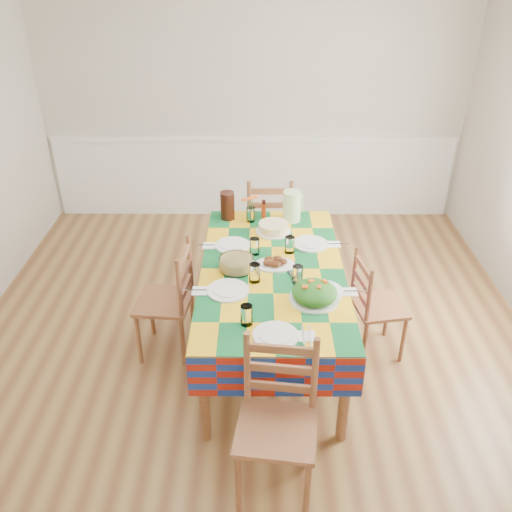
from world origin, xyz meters
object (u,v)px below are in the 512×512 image
at_px(chair_right, 374,306).
at_px(chair_near, 277,423).
at_px(tea_pitcher, 227,206).
at_px(dining_table, 272,278).
at_px(chair_left, 169,301).
at_px(chair_far, 269,225).
at_px(green_pitcher, 292,206).
at_px(meat_platter, 275,263).

bearing_deg(chair_right, chair_near, 137.63).
bearing_deg(tea_pitcher, dining_table, -66.02).
distance_m(tea_pitcher, chair_left, 0.99).
bearing_deg(dining_table, chair_near, -89.73).
bearing_deg(chair_far, green_pitcher, 112.31).
bearing_deg(meat_platter, dining_table, -112.85).
height_order(chair_near, chair_left, chair_near).
bearing_deg(chair_left, green_pitcher, 135.35).
xyz_separation_m(chair_near, chair_left, (-0.76, 1.19, -0.03)).
distance_m(tea_pitcher, chair_near, 2.06).
bearing_deg(chair_left, tea_pitcher, 159.16).
distance_m(dining_table, chair_near, 1.21).
height_order(green_pitcher, chair_near, green_pitcher).
height_order(dining_table, tea_pitcher, tea_pitcher).
height_order(dining_table, chair_right, chair_right).
bearing_deg(tea_pitcher, chair_far, 47.39).
xyz_separation_m(chair_near, chair_right, (0.75, 1.19, -0.07)).
height_order(green_pitcher, chair_left, green_pitcher).
distance_m(meat_platter, tea_pitcher, 0.85).
bearing_deg(green_pitcher, dining_table, -102.76).
distance_m(chair_far, chair_right, 1.42).
bearing_deg(chair_far, tea_pitcher, 46.94).
bearing_deg(meat_platter, chair_near, -90.53).
bearing_deg(chair_near, chair_left, 129.96).
xyz_separation_m(dining_table, chair_near, (0.01, -1.19, -0.18)).
distance_m(meat_platter, green_pitcher, 0.76).
relative_size(chair_far, chair_left, 1.05).
distance_m(dining_table, meat_platter, 0.11).
xyz_separation_m(tea_pitcher, chair_right, (1.12, -0.81, -0.44)).
xyz_separation_m(green_pitcher, chair_near, (-0.17, -1.97, -0.39)).
xyz_separation_m(meat_platter, tea_pitcher, (-0.37, 0.76, 0.10)).
relative_size(chair_near, chair_far, 1.01).
bearing_deg(chair_far, chair_right, 121.92).
distance_m(green_pitcher, chair_far, 0.60).
relative_size(meat_platter, green_pitcher, 1.14).
distance_m(tea_pitcher, chair_right, 1.45).
bearing_deg(chair_right, chair_left, 80.00).
bearing_deg(chair_left, dining_table, 95.76).
relative_size(green_pitcher, chair_right, 0.30).
distance_m(chair_far, chair_left, 1.42).
height_order(meat_platter, chair_near, chair_near).
bearing_deg(chair_near, dining_table, 97.56).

